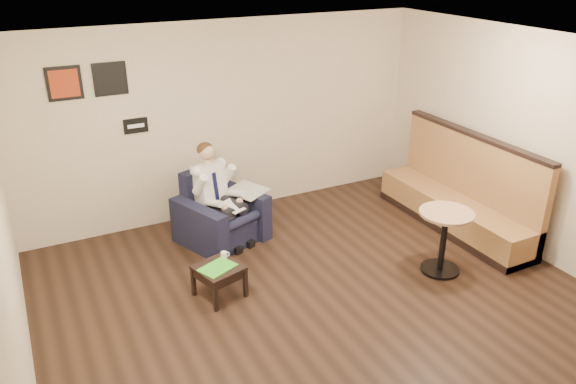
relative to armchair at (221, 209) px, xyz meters
name	(u,v)px	position (x,y,z in m)	size (l,w,h in m)	color
ground	(332,313)	(0.48, -2.12, -0.47)	(6.00, 6.00, 0.00)	black
wall_back	(227,120)	(0.48, 0.88, 0.93)	(6.00, 0.02, 2.80)	beige
wall_left	(7,270)	(-2.52, -2.12, 0.93)	(0.02, 6.00, 2.80)	beige
wall_right	(547,151)	(3.48, -2.12, 0.93)	(0.02, 6.00, 2.80)	beige
ceiling	(343,55)	(0.48, -2.12, 2.33)	(6.00, 6.00, 0.02)	white
seating_sign	(136,126)	(-0.82, 0.87, 1.03)	(0.32, 0.02, 0.20)	black
art_print_left	(64,83)	(-1.62, 0.87, 1.68)	(0.42, 0.03, 0.42)	#AA3315
art_print_right	(110,79)	(-1.07, 0.87, 1.68)	(0.42, 0.03, 0.42)	black
armchair	(221,209)	(0.00, 0.00, 0.00)	(0.97, 0.97, 0.94)	black
seated_man	(227,199)	(0.04, -0.11, 0.17)	(0.61, 0.92, 1.29)	silver
lap_papers	(232,206)	(0.08, -0.21, 0.11)	(0.21, 0.31, 0.01)	white
newspaper	(247,190)	(0.40, 0.05, 0.17)	(0.41, 0.51, 0.01)	silver
side_table	(219,281)	(-0.51, -1.24, -0.28)	(0.47, 0.47, 0.39)	black
green_folder	(218,268)	(-0.53, -1.26, -0.08)	(0.39, 0.28, 0.01)	green
coffee_mug	(224,255)	(-0.38, -1.10, -0.04)	(0.07, 0.07, 0.08)	white
smartphone	(214,260)	(-0.50, -1.10, -0.08)	(0.12, 0.06, 0.01)	black
banquette	(457,184)	(3.07, -1.12, 0.20)	(0.62, 2.60, 1.33)	olive
cafe_table	(443,242)	(2.12, -1.97, -0.07)	(0.65, 0.65, 0.80)	tan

